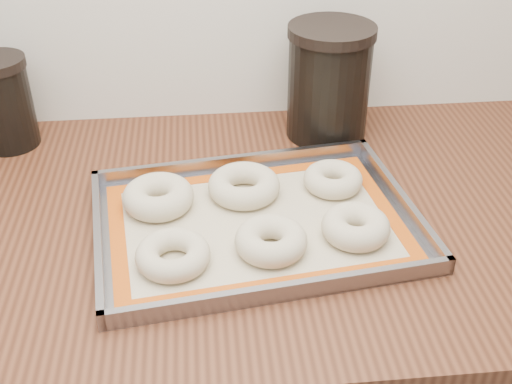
{
  "coord_description": "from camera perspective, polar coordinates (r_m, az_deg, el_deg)",
  "views": [
    {
      "loc": [
        0.14,
        0.88,
        1.46
      ],
      "look_at": [
        0.22,
        1.63,
        0.96
      ],
      "focal_mm": 45.0,
      "sensor_mm": 36.0,
      "label": 1
    }
  ],
  "objects": [
    {
      "name": "countertop",
      "position": [
        1.0,
        -12.77,
        -3.1
      ],
      "size": [
        3.06,
        0.68,
        0.04
      ],
      "primitive_type": "cube",
      "color": "#5A2F1B",
      "rests_on": "cabinet"
    },
    {
      "name": "baking_tray",
      "position": [
        0.94,
        -0.0,
        -2.7
      ],
      "size": [
        0.5,
        0.39,
        0.03
      ],
      "rotation": [
        0.0,
        0.0,
        0.13
      ],
      "color": "gray",
      "rests_on": "countertop"
    },
    {
      "name": "baking_mat",
      "position": [
        0.94,
        0.0,
        -2.8
      ],
      "size": [
        0.45,
        0.34,
        0.0
      ],
      "rotation": [
        0.0,
        0.0,
        0.13
      ],
      "color": "#C6B793",
      "rests_on": "baking_tray"
    },
    {
      "name": "bagel_front_left",
      "position": [
        0.86,
        -7.39,
        -5.57
      ],
      "size": [
        0.13,
        0.13,
        0.03
      ],
      "primitive_type": "torus",
      "rotation": [
        0.0,
        0.0,
        0.44
      ],
      "color": "beige",
      "rests_on": "baking_mat"
    },
    {
      "name": "bagel_front_mid",
      "position": [
        0.88,
        1.34,
        -4.34
      ],
      "size": [
        0.12,
        0.12,
        0.04
      ],
      "primitive_type": "torus",
      "rotation": [
        0.0,
        0.0,
        -0.18
      ],
      "color": "beige",
      "rests_on": "baking_mat"
    },
    {
      "name": "bagel_front_right",
      "position": [
        0.91,
        8.85,
        -3.07
      ],
      "size": [
        0.1,
        0.1,
        0.04
      ],
      "primitive_type": "torus",
      "rotation": [
        0.0,
        0.0,
        0.03
      ],
      "color": "beige",
      "rests_on": "baking_mat"
    },
    {
      "name": "bagel_back_left",
      "position": [
        0.97,
        -8.69,
        -0.42
      ],
      "size": [
        0.13,
        0.13,
        0.04
      ],
      "primitive_type": "torus",
      "rotation": [
        0.0,
        0.0,
        -0.19
      ],
      "color": "beige",
      "rests_on": "baking_mat"
    },
    {
      "name": "bagel_back_mid",
      "position": [
        0.99,
        -1.08,
        0.57
      ],
      "size": [
        0.12,
        0.12,
        0.04
      ],
      "primitive_type": "torus",
      "rotation": [
        0.0,
        0.0,
        -0.07
      ],
      "color": "beige",
      "rests_on": "baking_mat"
    },
    {
      "name": "bagel_back_right",
      "position": [
        1.01,
        6.86,
        1.13
      ],
      "size": [
        0.12,
        0.12,
        0.03
      ],
      "primitive_type": "torus",
      "rotation": [
        0.0,
        0.0,
        0.45
      ],
      "color": "beige",
      "rests_on": "baking_mat"
    },
    {
      "name": "canister_mid",
      "position": [
        1.19,
        -21.6,
        7.42
      ],
      "size": [
        0.1,
        0.1,
        0.16
      ],
      "color": "black",
      "rests_on": "countertop"
    },
    {
      "name": "canister_right",
      "position": [
        1.14,
        6.49,
        9.71
      ],
      "size": [
        0.15,
        0.15,
        0.2
      ],
      "color": "black",
      "rests_on": "countertop"
    }
  ]
}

